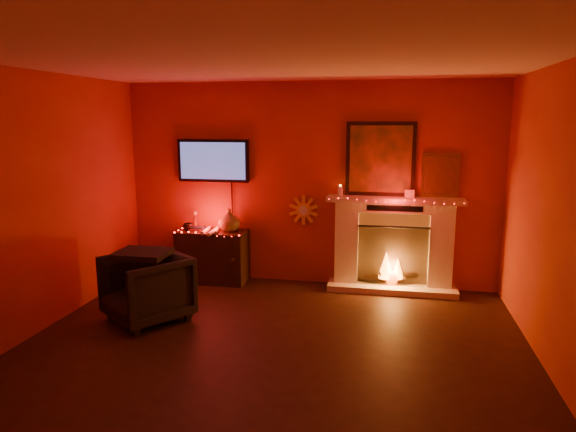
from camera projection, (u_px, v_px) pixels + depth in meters
name	position (u px, v px, depth m)	size (l,w,h in m)	color
room	(262.00, 220.00, 4.45)	(5.00, 5.00, 5.00)	black
fireplace	(393.00, 235.00, 6.65)	(1.72, 0.40, 2.18)	beige
tv	(213.00, 161.00, 7.00)	(1.00, 0.07, 1.24)	black
sunburst_clock	(303.00, 210.00, 6.91)	(0.40, 0.03, 0.40)	gold
console_table	(214.00, 253.00, 7.04)	(0.94, 0.58, 1.02)	black
armchair	(147.00, 288.00, 5.66)	(0.80, 0.82, 0.75)	black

